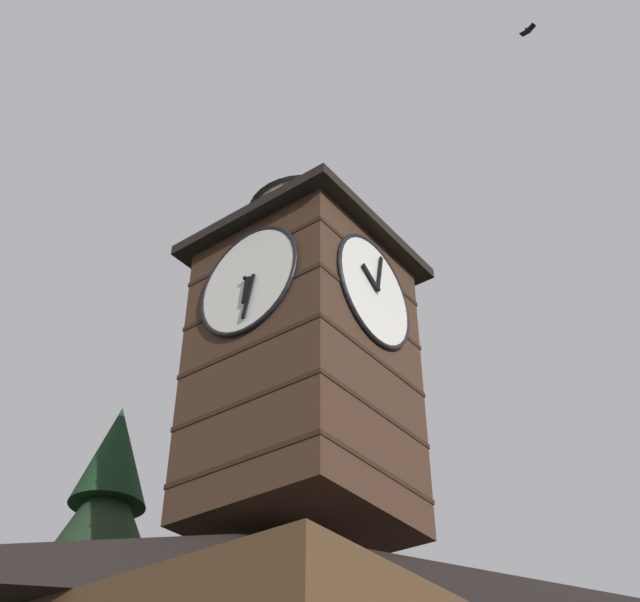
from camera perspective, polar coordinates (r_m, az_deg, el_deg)
name	(u,v)px	position (r m, az deg, el deg)	size (l,w,h in m)	color
clock_tower	(304,347)	(18.17, -1.10, -3.16)	(4.37, 4.37, 9.37)	#422B1E
flying_bird_high	(528,30)	(25.77, 13.92, 17.39)	(0.26, 0.51, 0.13)	black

